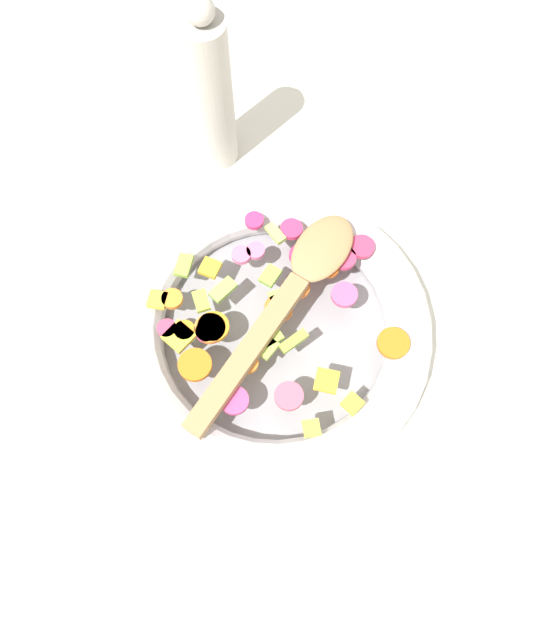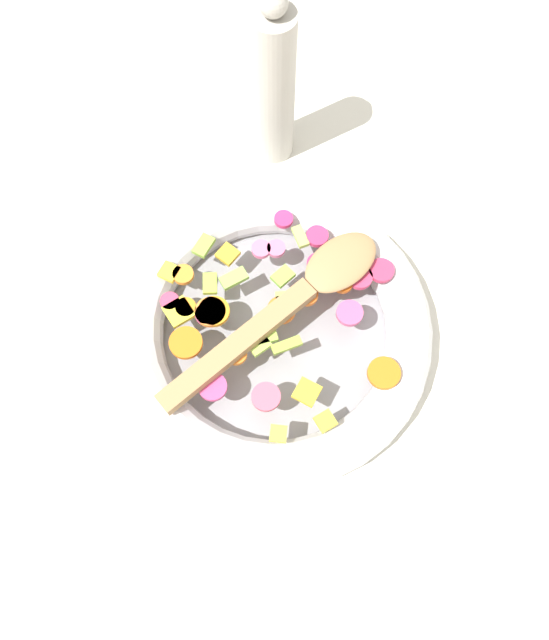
# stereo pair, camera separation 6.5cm
# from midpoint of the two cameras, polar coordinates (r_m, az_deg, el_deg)

# --- Properties ---
(ground_plane) EXTENTS (4.00, 4.00, 0.00)m
(ground_plane) POSITION_cam_midpoint_polar(r_m,az_deg,el_deg) (0.70, -2.65, -1.84)
(ground_plane) COLOR silver
(skillet) EXTENTS (0.34, 0.34, 0.05)m
(skillet) POSITION_cam_midpoint_polar(r_m,az_deg,el_deg) (0.68, -2.73, -1.21)
(skillet) COLOR gray
(skillet) RESTS_ON ground_plane
(chopped_vegetables) EXTENTS (0.28, 0.25, 0.01)m
(chopped_vegetables) POSITION_cam_midpoint_polar(r_m,az_deg,el_deg) (0.65, -3.85, 0.31)
(chopped_vegetables) COLOR orange
(chopped_vegetables) RESTS_ON skillet
(wooden_spoon) EXTENTS (0.10, 0.29, 0.01)m
(wooden_spoon) POSITION_cam_midpoint_polar(r_m,az_deg,el_deg) (0.65, -1.47, 2.00)
(wooden_spoon) COLOR #A87F51
(wooden_spoon) RESTS_ON chopped_vegetables
(pepper_mill) EXTENTS (0.05, 0.05, 0.24)m
(pepper_mill) POSITION_cam_midpoint_polar(r_m,az_deg,el_deg) (0.74, -8.48, 19.51)
(pepper_mill) COLOR #B2ADA3
(pepper_mill) RESTS_ON ground_plane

